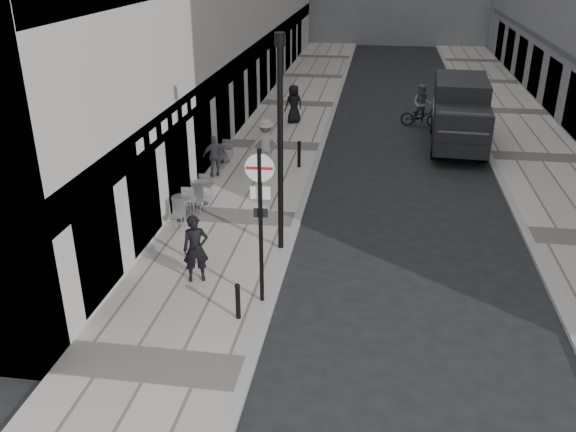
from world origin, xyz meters
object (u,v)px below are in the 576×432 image
walking_man (196,249)px  lamppost (280,136)px  cyclist (421,110)px  sign_post (260,207)px  panel_van (460,110)px

walking_man → lamppost: lamppost is taller
lamppost → cyclist: size_ratio=2.93×
walking_man → cyclist: 17.32m
sign_post → lamppost: lamppost is taller
walking_man → cyclist: size_ratio=0.88×
lamppost → cyclist: lamppost is taller
panel_van → cyclist: panel_van is taller
cyclist → sign_post: bearing=-95.4°
sign_post → lamppost: 3.00m
walking_man → panel_van: 15.41m
sign_post → panel_van: sign_post is taller
walking_man → panel_van: (7.86, 13.24, 0.56)m
walking_man → sign_post: sign_post is taller
sign_post → panel_van: bearing=63.8°
lamppost → panel_van: 12.75m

